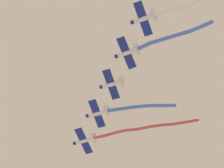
# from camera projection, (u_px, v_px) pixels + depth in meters

# --- Properties ---
(airplane_lead) EXTENTS (6.09, 7.58, 1.97)m
(airplane_lead) POSITION_uv_depth(u_px,v_px,m) (84.00, 141.00, 102.51)
(airplane_lead) COLOR silver
(smoke_trail_lead) EXTENTS (19.43, 16.87, 2.09)m
(smoke_trail_lead) POSITION_uv_depth(u_px,v_px,m) (146.00, 128.00, 101.59)
(smoke_trail_lead) COLOR #DB4C4C
(airplane_left_wing) EXTENTS (6.20, 7.46, 1.97)m
(airplane_left_wing) POSITION_uv_depth(u_px,v_px,m) (97.00, 113.00, 98.94)
(airplane_left_wing) COLOR silver
(smoke_trail_left_wing) EXTENTS (12.11, 10.64, 2.42)m
(smoke_trail_left_wing) POSITION_uv_depth(u_px,v_px,m) (141.00, 107.00, 97.07)
(smoke_trail_left_wing) COLOR #4C75DB
(airplane_right_wing) EXTENTS (6.18, 7.49, 1.97)m
(airplane_right_wing) POSITION_uv_depth(u_px,v_px,m) (111.00, 84.00, 95.36)
(airplane_right_wing) COLOR silver
(airplane_slot) EXTENTS (6.00, 7.68, 1.97)m
(airplane_slot) POSITION_uv_depth(u_px,v_px,m) (127.00, 53.00, 91.79)
(airplane_slot) COLOR silver
(smoke_trail_slot) EXTENTS (14.80, 8.60, 1.40)m
(smoke_trail_slot) POSITION_uv_depth(u_px,v_px,m) (175.00, 35.00, 90.07)
(smoke_trail_slot) COLOR #4C75DB
(airplane_trail) EXTENTS (6.05, 7.62, 1.97)m
(airplane_trail) POSITION_uv_depth(u_px,v_px,m) (143.00, 19.00, 88.21)
(airplane_trail) COLOR silver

